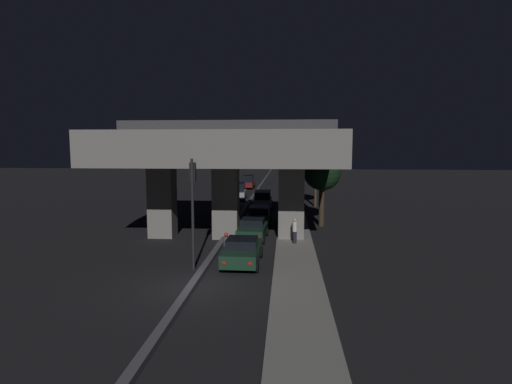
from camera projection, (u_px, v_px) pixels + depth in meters
The scene contains 18 objects.
ground_plane at pixel (193, 288), 18.09m from camera, with size 200.00×200.00×0.00m, color black.
median_divider at pixel (254, 195), 52.76m from camera, with size 0.35×126.00×0.26m, color #4C4C51.
sidewalk_right at pixel (291, 203), 45.47m from camera, with size 2.40×126.00×0.13m, color gray.
elevated_overpass at pixel (225, 153), 27.52m from camera, with size 15.19×12.70×8.20m.
traffic_light_left_of_median at pixel (193, 195), 20.46m from camera, with size 0.30×0.49×5.77m.
street_lamp at pixel (286, 159), 55.08m from camera, with size 2.27×0.32×8.13m.
car_dark_green_lead at pixel (242, 251), 21.62m from camera, with size 2.05×4.27×1.47m.
car_dark_green_second at pixel (253, 229), 27.47m from camera, with size 2.06×4.01×1.48m.
car_dark_green_third at pixel (259, 214), 33.61m from camera, with size 2.09×4.77×1.44m.
car_silver_fourth at pixel (263, 199), 41.84m from camera, with size 2.11×4.26×1.79m.
car_silver_lead_oncoming at pixel (224, 205), 39.23m from camera, with size 2.11×4.86×1.50m.
car_silver_second_oncoming at pixel (238, 191), 48.37m from camera, with size 2.07×4.20×2.08m.
car_dark_red_third_oncoming at pixel (248, 182), 61.56m from camera, with size 1.89×4.48×2.07m.
motorcycle_black_filtering_near at pixel (226, 247), 23.05m from camera, with size 0.34×1.88×1.45m.
motorcycle_white_filtering_mid at pixel (239, 222), 30.94m from camera, with size 0.34×1.94×1.37m.
pedestrian_on_sidewalk at pixel (295, 231), 25.88m from camera, with size 0.30×0.30×1.65m.
roadside_tree_kerbside_near at pixel (322, 172), 31.84m from camera, with size 3.03×3.03×5.93m.
roadside_tree_kerbside_mid at pixel (316, 161), 42.30m from camera, with size 3.10×3.10×6.47m.
Camera 1 is at (4.21, -17.22, 6.34)m, focal length 28.00 mm.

